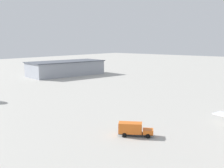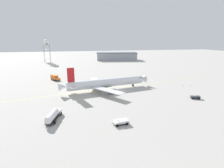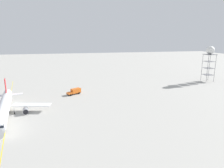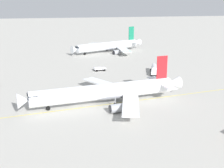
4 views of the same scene
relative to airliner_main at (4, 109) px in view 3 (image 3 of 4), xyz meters
The scene contains 4 objects.
airliner_main is the anchor object (origin of this frame).
catering_truck_truck 38.02m from the airliner_main, 132.66° to the left, with size 6.17×7.89×3.10m.
radar_tower 126.37m from the airliner_main, 108.15° to the left, with size 6.62×6.62×23.96m.
taxiway_centreline 3.40m from the airliner_main, 61.57° to the left, with size 137.32×27.96×0.01m.
Camera 3 is at (74.76, 28.58, 30.56)m, focal length 32.47 mm.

